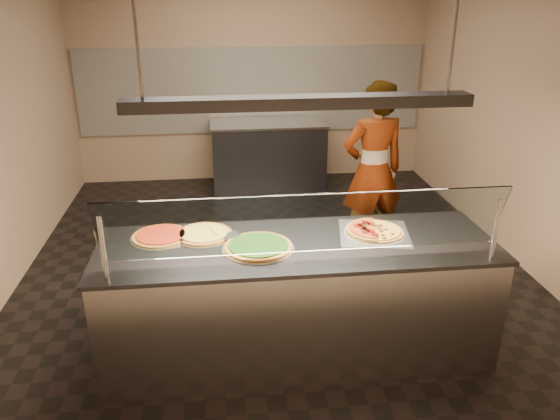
{
  "coord_description": "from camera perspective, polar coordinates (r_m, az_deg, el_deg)",
  "views": [
    {
      "loc": [
        -0.53,
        -4.86,
        2.63
      ],
      "look_at": [
        -0.07,
        -0.91,
        1.02
      ],
      "focal_mm": 35.0,
      "sensor_mm": 36.0,
      "label": 1
    }
  ],
  "objects": [
    {
      "name": "half_pizza_pepperoni",
      "position": [
        4.12,
        8.47,
        -2.08
      ],
      "size": [
        0.28,
        0.45,
        0.05
      ],
      "color": "brown",
      "rests_on": "perforated_tray"
    },
    {
      "name": "tile_band",
      "position": [
        7.97,
        -2.87,
        12.38
      ],
      "size": [
        4.9,
        0.02,
        1.2
      ],
      "primitive_type": "cube",
      "color": "silver",
      "rests_on": "wall_back"
    },
    {
      "name": "pizza_tomato",
      "position": [
        4.13,
        -12.36,
        -2.63
      ],
      "size": [
        0.44,
        0.44,
        0.03
      ],
      "color": "silver",
      "rests_on": "serving_counter"
    },
    {
      "name": "worker",
      "position": [
        5.64,
        9.68,
        4.01
      ],
      "size": [
        0.73,
        0.55,
        1.83
      ],
      "primitive_type": "imported",
      "rotation": [
        0.0,
        0.0,
        3.32
      ],
      "color": "#302D3A",
      "rests_on": "ground"
    },
    {
      "name": "ground",
      "position": [
        5.56,
        -0.42,
        -6.34
      ],
      "size": [
        5.0,
        6.0,
        0.02
      ],
      "primitive_type": "cube",
      "color": "black",
      "rests_on": "ground"
    },
    {
      "name": "wall_right",
      "position": [
        5.85,
        25.11,
        8.82
      ],
      "size": [
        0.02,
        6.0,
        3.0
      ],
      "primitive_type": "cube",
      "color": "#987D62",
      "rests_on": "ground"
    },
    {
      "name": "serving_counter",
      "position": [
        4.17,
        1.77,
        -9.29
      ],
      "size": [
        2.88,
        0.94,
        0.93
      ],
      "color": "#B7B7BC",
      "rests_on": "ground"
    },
    {
      "name": "wall_front",
      "position": [
        2.23,
        8.11,
        -8.6
      ],
      "size": [
        5.0,
        0.02,
        3.0
      ],
      "primitive_type": "cube",
      "color": "#987D62",
      "rests_on": "ground"
    },
    {
      "name": "pizza_spatula",
      "position": [
        4.07,
        -6.2,
        -2.38
      ],
      "size": [
        0.24,
        0.22,
        0.02
      ],
      "color": "#B7B7BC",
      "rests_on": "pizza_spinach"
    },
    {
      "name": "lamp_rod_left",
      "position": [
        3.55,
        -14.96,
        19.15
      ],
      "size": [
        0.02,
        0.02,
        1.01
      ],
      "primitive_type": "cylinder",
      "color": "#B7B7BC",
      "rests_on": "ceiling"
    },
    {
      "name": "sneeze_guard",
      "position": [
        3.51,
        2.73,
        -1.55
      ],
      "size": [
        2.64,
        0.18,
        0.54
      ],
      "color": "#B7B7BC",
      "rests_on": "serving_counter"
    },
    {
      "name": "wall_back",
      "position": [
        7.97,
        -2.91,
        13.84
      ],
      "size": [
        5.0,
        0.02,
        3.0
      ],
      "primitive_type": "cube",
      "color": "#987D62",
      "rests_on": "ground"
    },
    {
      "name": "half_pizza_sausage",
      "position": [
        4.17,
        11.15,
        -2.05
      ],
      "size": [
        0.28,
        0.45,
        0.04
      ],
      "color": "brown",
      "rests_on": "perforated_tray"
    },
    {
      "name": "heat_lamp_housing",
      "position": [
        3.63,
        2.05,
        11.19
      ],
      "size": [
        2.3,
        0.18,
        0.08
      ],
      "primitive_type": "cube",
      "color": "#333337",
      "rests_on": "ceiling"
    },
    {
      "name": "pizza_cheese",
      "position": [
        4.11,
        -7.97,
        -2.45
      ],
      "size": [
        0.44,
        0.44,
        0.03
      ],
      "color": "silver",
      "rests_on": "serving_counter"
    },
    {
      "name": "prep_table",
      "position": [
        7.75,
        -1.23,
        5.81
      ],
      "size": [
        1.6,
        0.74,
        0.93
      ],
      "color": "#333337",
      "rests_on": "ground"
    },
    {
      "name": "perforated_tray",
      "position": [
        4.16,
        9.8,
        -2.36
      ],
      "size": [
        0.6,
        0.6,
        0.01
      ],
      "color": "silver",
      "rests_on": "serving_counter"
    },
    {
      "name": "pizza_spinach",
      "position": [
        3.87,
        -2.29,
        -3.81
      ],
      "size": [
        0.51,
        0.51,
        0.03
      ],
      "color": "silver",
      "rests_on": "serving_counter"
    },
    {
      "name": "lamp_rod_right",
      "position": [
        3.85,
        17.95,
        19.02
      ],
      "size": [
        0.02,
        0.02,
        1.01
      ],
      "primitive_type": "cylinder",
      "color": "#B7B7BC",
      "rests_on": "ceiling"
    }
  ]
}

